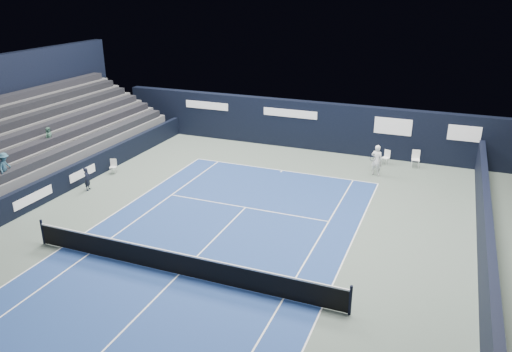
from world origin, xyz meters
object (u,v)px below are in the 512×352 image
(folding_chair_back_a, at_px, (386,156))
(line_judge_chair, at_px, (113,165))
(folding_chair_back_b, at_px, (416,157))
(tennis_player, at_px, (377,160))
(tennis_net, at_px, (178,263))

(folding_chair_back_a, height_order, line_judge_chair, folding_chair_back_a)
(folding_chair_back_b, xyz_separation_m, tennis_player, (-1.94, -2.22, 0.31))
(line_judge_chair, xyz_separation_m, tennis_player, (13.94, 5.21, 0.42))
(line_judge_chair, height_order, tennis_net, tennis_net)
(folding_chair_back_a, distance_m, line_judge_chair, 15.97)
(tennis_net, distance_m, tennis_player, 14.13)
(line_judge_chair, bearing_deg, folding_chair_back_a, 4.47)
(folding_chair_back_a, bearing_deg, tennis_player, -74.00)
(folding_chair_back_a, height_order, tennis_net, tennis_net)
(folding_chair_back_a, height_order, tennis_player, tennis_player)
(folding_chair_back_b, bearing_deg, tennis_net, -121.14)
(tennis_player, bearing_deg, tennis_net, -111.24)
(folding_chair_back_a, relative_size, folding_chair_back_b, 0.86)
(folding_chair_back_b, relative_size, line_judge_chair, 1.24)
(folding_chair_back_b, bearing_deg, folding_chair_back_a, 178.72)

